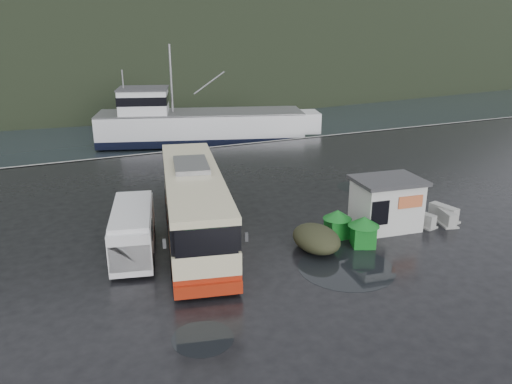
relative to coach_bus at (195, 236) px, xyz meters
name	(u,v)px	position (x,y,z in m)	size (l,w,h in m)	color
ground	(257,243)	(2.56, -2.08, 0.00)	(160.00, 160.00, 0.00)	black
harbor_water	(72,68)	(2.56, 107.92, 0.00)	(300.00, 180.00, 0.02)	black
quay_edge	(161,153)	(2.56, 17.92, 0.00)	(160.00, 0.60, 1.50)	#999993
headland	(70,45)	(12.56, 247.92, 0.00)	(780.00, 540.00, 570.00)	black
coach_bus	(195,236)	(0.00, 0.00, 0.00)	(3.20, 12.89, 3.65)	beige
white_van	(135,254)	(-3.23, -0.82, 0.00)	(1.92, 5.55, 2.32)	silver
waste_bin_left	(336,237)	(6.56, -3.00, 0.00)	(1.05, 1.05, 1.47)	#12671D
waste_bin_right	(362,246)	(7.15, -4.42, 0.00)	(1.10, 1.10, 1.53)	#12671D
dome_tent	(316,249)	(4.84, -3.87, 0.00)	(2.10, 2.94, 1.15)	#2C2F1C
ticket_kiosk	(384,227)	(9.58, -2.97, 0.00)	(3.49, 2.65, 2.73)	silver
jersey_barrier_a	(422,225)	(11.63, -3.58, 0.00)	(0.73, 1.46, 0.73)	#999993
jersey_barrier_b	(445,224)	(12.94, -3.92, 0.00)	(0.76, 1.51, 0.76)	#999993
jersey_barrier_c	(443,220)	(13.19, -3.44, 0.00)	(0.85, 1.71, 0.85)	#999993
fishing_trawler	(201,129)	(8.68, 25.89, 0.00)	(24.39, 5.36, 9.76)	silver
puddles	(331,254)	(5.23, -4.65, 0.01)	(16.80, 14.30, 0.01)	black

